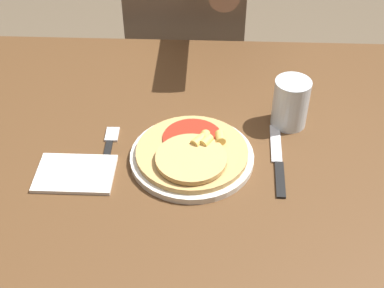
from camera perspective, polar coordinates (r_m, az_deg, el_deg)
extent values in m
cube|color=brown|center=(1.11, -0.54, -2.23)|extent=(1.14, 0.98, 0.03)
cylinder|color=brown|center=(1.77, -16.43, -1.10)|extent=(0.06, 0.06, 0.72)
cylinder|color=brown|center=(1.74, 17.18, -2.02)|extent=(0.06, 0.06, 0.72)
cylinder|color=silver|center=(1.10, 0.00, -1.30)|extent=(0.25, 0.25, 0.01)
cylinder|color=tan|center=(1.09, 0.00, -0.80)|extent=(0.23, 0.23, 0.01)
cylinder|color=#9E2819|center=(1.11, 0.07, 0.67)|extent=(0.13, 0.13, 0.00)
cylinder|color=tan|center=(1.05, -0.08, -1.55)|extent=(0.14, 0.14, 0.01)
cylinder|color=#E5BC5B|center=(1.10, 1.48, 0.78)|extent=(0.02, 0.02, 0.02)
cylinder|color=#E5BC5B|center=(1.10, 3.04, 0.69)|extent=(0.02, 0.03, 0.02)
cylinder|color=#E5BC5B|center=(1.09, 0.75, 0.34)|extent=(0.04, 0.04, 0.02)
cylinder|color=#E5BC5B|center=(1.09, 1.52, 0.29)|extent=(0.03, 0.03, 0.02)
cube|color=black|center=(1.11, -9.20, -1.87)|extent=(0.02, 0.13, 0.00)
cube|color=silver|center=(1.17, -8.51, 1.02)|extent=(0.03, 0.05, 0.00)
cube|color=black|center=(1.07, 9.38, -3.75)|extent=(0.02, 0.10, 0.00)
cube|color=silver|center=(1.15, 8.92, 0.08)|extent=(0.03, 0.12, 0.00)
cylinder|color=silver|center=(1.18, 10.48, 4.34)|extent=(0.08, 0.08, 0.11)
cube|color=silver|center=(1.09, -12.34, -3.09)|extent=(0.16, 0.11, 0.01)
cylinder|color=#2D2D38|center=(1.95, -2.89, 1.79)|extent=(0.11, 0.11, 0.54)
cylinder|color=#2D2D38|center=(1.94, 1.81, 1.67)|extent=(0.11, 0.11, 0.54)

